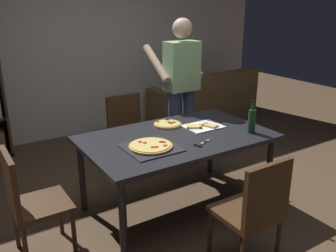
% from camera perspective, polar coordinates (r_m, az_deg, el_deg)
% --- Properties ---
extents(ground_plane, '(12.00, 12.00, 0.00)m').
position_cam_1_polar(ground_plane, '(3.67, 1.29, -12.55)').
color(ground_plane, brown).
extents(back_wall, '(6.40, 0.10, 2.80)m').
position_cam_1_polar(back_wall, '(5.51, -14.19, 13.01)').
color(back_wall, silver).
rests_on(back_wall, ground_plane).
extents(dining_table, '(1.71, 1.04, 0.75)m').
position_cam_1_polar(dining_table, '(3.36, 1.37, -2.59)').
color(dining_table, '#232328').
rests_on(dining_table, ground_plane).
extents(chair_near_camera, '(0.42, 0.42, 0.90)m').
position_cam_1_polar(chair_near_camera, '(2.75, 13.39, -12.40)').
color(chair_near_camera, '#472D19').
rests_on(chair_near_camera, ground_plane).
extents(chair_far_side, '(0.42, 0.42, 0.90)m').
position_cam_1_polar(chair_far_side, '(4.24, -6.23, -0.50)').
color(chair_far_side, '#472D19').
rests_on(chair_far_side, ground_plane).
extents(chair_left_end, '(0.42, 0.42, 0.90)m').
position_cam_1_polar(chair_left_end, '(2.98, -21.03, -10.59)').
color(chair_left_end, '#472D19').
rests_on(chair_left_end, ground_plane).
extents(couch, '(1.76, 0.98, 0.85)m').
position_cam_1_polar(couch, '(6.08, 5.88, 3.46)').
color(couch, brown).
rests_on(couch, ground_plane).
extents(person_serving_pizza, '(0.55, 0.54, 1.75)m').
position_cam_1_polar(person_serving_pizza, '(4.21, 2.03, 6.34)').
color(person_serving_pizza, '#38476B').
rests_on(person_serving_pizza, ground_plane).
extents(pepperoni_pizza_on_tray, '(0.43, 0.43, 0.04)m').
position_cam_1_polar(pepperoni_pizza_on_tray, '(3.06, -2.73, -3.22)').
color(pepperoni_pizza_on_tray, '#2D2D33').
rests_on(pepperoni_pizza_on_tray, dining_table).
extents(pizza_slices_on_towel, '(0.37, 0.28, 0.03)m').
position_cam_1_polar(pizza_slices_on_towel, '(3.57, 5.46, -0.03)').
color(pizza_slices_on_towel, white).
rests_on(pizza_slices_on_towel, dining_table).
extents(wine_bottle, '(0.07, 0.07, 0.32)m').
position_cam_1_polar(wine_bottle, '(3.47, 12.99, 0.86)').
color(wine_bottle, '#194723').
rests_on(wine_bottle, dining_table).
extents(kitchen_scissors, '(0.20, 0.11, 0.01)m').
position_cam_1_polar(kitchen_scissors, '(3.14, 5.10, -2.84)').
color(kitchen_scissors, silver).
rests_on(kitchen_scissors, dining_table).
extents(second_pizza_plain, '(0.27, 0.27, 0.03)m').
position_cam_1_polar(second_pizza_plain, '(3.61, -0.07, 0.29)').
color(second_pizza_plain, tan).
rests_on(second_pizza_plain, dining_table).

